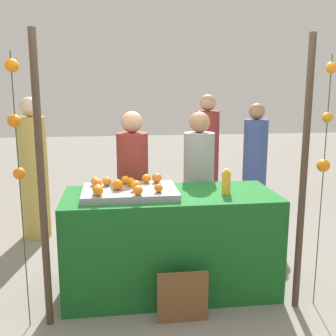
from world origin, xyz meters
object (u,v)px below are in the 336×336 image
at_px(chalkboard_sign, 183,297).
at_px(vendor_right, 198,192).
at_px(orange_1, 158,188).
at_px(stall_counter, 170,242).
at_px(vendor_left, 133,194).
at_px(orange_0, 98,189).
at_px(juice_bottle, 226,182).

relative_size(chalkboard_sign, vendor_right, 0.27).
relative_size(orange_1, chalkboard_sign, 0.17).
distance_m(stall_counter, vendor_left, 0.76).
distance_m(orange_1, vendor_right, 0.99).
bearing_deg(orange_0, chalkboard_sign, -31.68).
distance_m(vendor_left, vendor_right, 0.69).
height_order(juice_bottle, vendor_left, vendor_left).
relative_size(orange_0, juice_bottle, 0.36).
bearing_deg(chalkboard_sign, orange_0, 148.32).
height_order(orange_1, juice_bottle, juice_bottle).
xyz_separation_m(orange_1, juice_bottle, (0.61, 0.10, 0.01)).
xyz_separation_m(orange_1, vendor_right, (0.51, 0.81, -0.27)).
bearing_deg(stall_counter, vendor_right, 58.61).
xyz_separation_m(orange_0, chalkboard_sign, (0.65, -0.40, -0.80)).
bearing_deg(stall_counter, chalkboard_sign, -87.39).
xyz_separation_m(vendor_left, vendor_right, (0.69, -0.00, -0.00)).
relative_size(stall_counter, vendor_left, 1.17).
relative_size(orange_0, vendor_right, 0.05).
distance_m(orange_1, chalkboard_sign, 0.89).
distance_m(stall_counter, juice_bottle, 0.74).
height_order(stall_counter, orange_1, orange_1).
xyz_separation_m(juice_bottle, chalkboard_sign, (-0.46, -0.47, -0.81)).
xyz_separation_m(orange_0, juice_bottle, (1.11, 0.07, 0.00)).
bearing_deg(orange_0, vendor_right, 37.75).
height_order(chalkboard_sign, vendor_left, vendor_left).
bearing_deg(stall_counter, juice_bottle, -8.44).
bearing_deg(orange_0, juice_bottle, 3.76).
relative_size(orange_0, orange_1, 1.07).
bearing_deg(chalkboard_sign, orange_1, 111.79).
distance_m(juice_bottle, vendor_left, 1.09).
bearing_deg(orange_0, stall_counter, 13.12).
xyz_separation_m(orange_1, chalkboard_sign, (0.15, -0.37, -0.80)).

